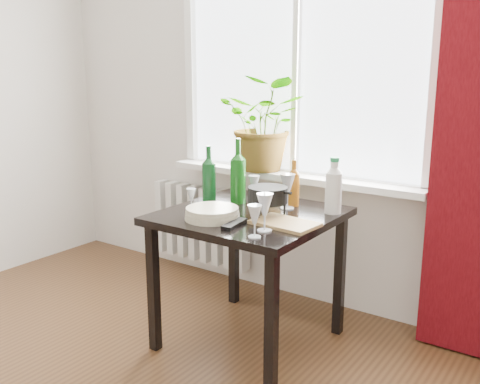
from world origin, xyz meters
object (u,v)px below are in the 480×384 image
Objects in this scene: table at (250,229)px; plate_stack at (212,213)px; wineglass_front_left at (191,199)px; cutting_board at (285,223)px; wine_bottle_right at (238,170)px; wineglass_back_center at (287,191)px; fondue_pot at (268,202)px; tv_remote at (234,224)px; potted_plant at (266,124)px; cleaning_bottle at (334,185)px; bottle_amber at (294,183)px; wineglass_front_right at (265,212)px; wineglass_back_left at (254,188)px; radiator at (201,224)px; wineglass_far_right at (255,221)px; wine_bottle_left at (209,174)px.

plate_stack is (-0.08, -0.21, 0.12)m from table.
cutting_board is (0.55, 0.04, -0.05)m from wineglass_front_left.
wine_bottle_right is 0.31m from wineglass_back_center.
wineglass_front_left is at bearing -152.50° from fondue_pot.
table is 0.28m from tv_remote.
plate_stack is 0.17m from tv_remote.
potted_plant reaches higher than cleaning_bottle.
bottle_amber reaches higher than cutting_board.
cleaning_bottle is 1.64× the size of wineglass_front_right.
wineglass_back_left is at bearing 128.39° from wineglass_front_right.
radiator is 3.08× the size of bottle_amber.
fondue_pot is at bearing -28.09° from wine_bottle_right.
bottle_amber is (0.29, 0.12, -0.06)m from wine_bottle_right.
bottle_amber reaches higher than wineglass_front_left.
radiator is 2.88× the size of plate_stack.
tv_remote is at bearing -67.52° from wineglass_back_left.
wineglass_far_right is at bearing -20.69° from wineglass_front_left.
wineglass_back_center is at bearing 38.28° from wineglass_front_left.
cleaning_bottle is at bearing 3.55° from wineglass_back_left.
wine_bottle_left is 2.13× the size of wineglass_far_right.
wine_bottle_left is 0.46m from wineglass_back_center.
bottle_amber is at bearing 93.39° from wineglass_back_center.
wine_bottle_left reaches higher than wineglass_back_center.
wineglass_back_left is 0.49× the size of cutting_board.
radiator is at bearing 157.34° from fondue_pot.
wine_bottle_left is 1.41× the size of fondue_pot.
tv_remote is at bearing -96.00° from wineglass_back_center.
bottle_amber is (0.12, 0.26, 0.22)m from table.
potted_plant reaches higher than wineglass_front_left.
wineglass_front_right is at bearing -42.12° from wine_bottle_right.
bottle_amber is 0.62m from wineglass_far_right.
cleaning_bottle reaches higher than wineglass_back_left.
tv_remote is (0.19, -0.46, -0.07)m from wineglass_back_left.
wineglass_back_center reaches higher than plate_stack.
cleaning_bottle is at bearing 13.66° from wineglass_back_center.
bottle_amber is at bearing 113.30° from cutting_board.
wine_bottle_left is (0.54, -0.58, 0.52)m from radiator.
potted_plant is at bearing 85.92° from wine_bottle_left.
wine_bottle_left is 0.48m from bottle_amber.
fondue_pot reaches higher than wineglass_back_left.
wineglass_back_center is at bearing 16.46° from wine_bottle_left.
table is 0.21m from fondue_pot.
wine_bottle_left is at bearing 165.84° from cutting_board.
wineglass_back_left is (-0.48, -0.03, -0.07)m from cleaning_bottle.
cleaning_bottle reaches higher than fondue_pot.
potted_plant is at bearing 113.25° from wineglass_back_left.
wineglass_back_center is 0.45m from plate_stack.
wineglass_far_right reaches higher than cutting_board.
fondue_pot is at bearing -33.73° from radiator.
radiator is 5.23× the size of wineglass_back_left.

